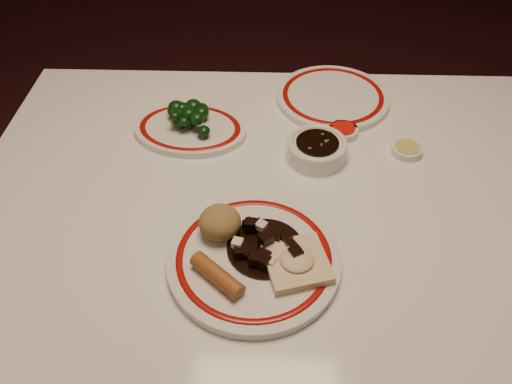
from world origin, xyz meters
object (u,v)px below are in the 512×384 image
at_px(dining_table, 274,229).
at_px(stirfry_heap, 265,245).
at_px(fried_wonton, 297,262).
at_px(rice_mound, 220,222).
at_px(broccoli_plate, 190,129).
at_px(main_plate, 254,259).
at_px(soy_bowl, 317,150).
at_px(spring_roll, 217,275).
at_px(broccoli_pile, 188,114).

xyz_separation_m(dining_table, stirfry_heap, (-0.02, -0.14, 0.12)).
distance_m(fried_wonton, stirfry_heap, 0.06).
height_order(rice_mound, broccoli_plate, rice_mound).
xyz_separation_m(stirfry_heap, broccoli_plate, (-0.17, 0.34, -0.02)).
xyz_separation_m(rice_mound, broccoli_plate, (-0.09, 0.30, -0.04)).
relative_size(main_plate, fried_wonton, 2.47).
bearing_deg(rice_mound, soy_bowl, 51.53).
distance_m(rice_mound, broccoli_plate, 0.32).
bearing_deg(stirfry_heap, rice_mound, 155.49).
distance_m(dining_table, broccoli_plate, 0.29).
bearing_deg(rice_mound, spring_roll, -88.11).
distance_m(rice_mound, fried_wonton, 0.15).
relative_size(broccoli_plate, broccoli_pile, 2.48).
relative_size(fried_wonton, broccoli_plate, 0.45).
bearing_deg(main_plate, stirfry_heap, 37.33).
distance_m(spring_roll, soy_bowl, 0.37).
distance_m(rice_mound, spring_roll, 0.10).
height_order(dining_table, stirfry_heap, stirfry_heap).
bearing_deg(broccoli_pile, fried_wonton, -59.57).
distance_m(broccoli_pile, soy_bowl, 0.29).
bearing_deg(broccoli_pile, soy_bowl, -18.04).
bearing_deg(broccoli_pile, stirfry_heap, -63.64).
height_order(main_plate, fried_wonton, fried_wonton).
xyz_separation_m(main_plate, soy_bowl, (0.12, 0.28, 0.01)).
bearing_deg(broccoli_plate, main_plate, -66.74).
bearing_deg(stirfry_heap, fried_wonton, -32.56).
xyz_separation_m(fried_wonton, broccoli_plate, (-0.22, 0.37, -0.02)).
relative_size(dining_table, soy_bowl, 9.90).
xyz_separation_m(spring_roll, stirfry_heap, (0.08, 0.07, -0.00)).
bearing_deg(spring_roll, soy_bowl, 13.11).
bearing_deg(dining_table, rice_mound, -131.34).
bearing_deg(main_plate, broccoli_pile, 112.99).
height_order(stirfry_heap, soy_bowl, stirfry_heap).
bearing_deg(spring_roll, broccoli_pile, 54.83).
relative_size(spring_roll, soy_bowl, 0.83).
height_order(main_plate, broccoli_pile, broccoli_pile).
xyz_separation_m(dining_table, broccoli_plate, (-0.19, 0.20, 0.10)).
relative_size(spring_roll, stirfry_heap, 0.77).
bearing_deg(main_plate, spring_roll, -137.88).
xyz_separation_m(main_plate, broccoli_pile, (-0.16, 0.37, 0.03)).
xyz_separation_m(main_plate, stirfry_heap, (0.02, 0.01, 0.02)).
bearing_deg(fried_wonton, spring_roll, -165.76).
relative_size(main_plate, spring_roll, 3.02).
distance_m(main_plate, spring_roll, 0.08).
bearing_deg(soy_bowl, broccoli_plate, 164.22).
xyz_separation_m(dining_table, fried_wonton, (0.04, -0.18, 0.12)).
distance_m(stirfry_heap, broccoli_plate, 0.38).
bearing_deg(soy_bowl, rice_mound, -128.47).
bearing_deg(rice_mound, dining_table, 48.66).
relative_size(rice_mound, broccoli_plate, 0.27).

